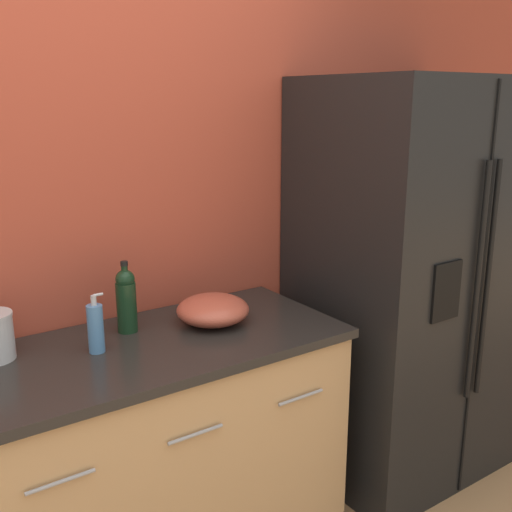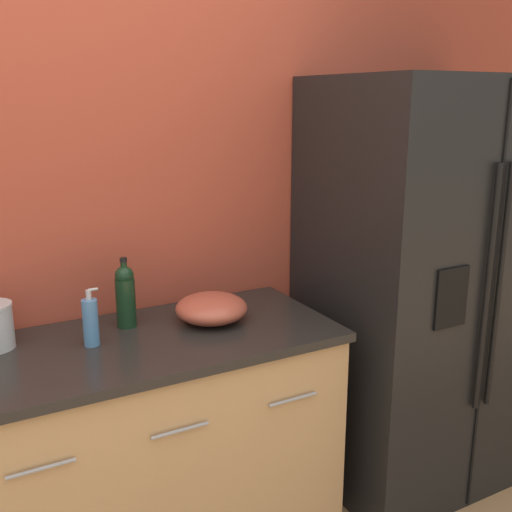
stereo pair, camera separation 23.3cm
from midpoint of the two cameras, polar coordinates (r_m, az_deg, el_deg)
The scene contains 6 objects.
wall_back at distance 2.35m, azimuth -22.75°, elevation 2.54°, with size 10.00×0.05×2.60m.
counter_unit at distance 2.37m, azimuth -17.59°, elevation -19.02°, with size 1.85×0.64×0.91m.
refrigerator at distance 2.86m, azimuth 12.13°, elevation -2.41°, with size 0.96×0.77×1.84m.
wine_bottle at distance 2.29m, azimuth -15.14°, elevation -4.04°, with size 0.08×0.08×0.27m.
soap_dispenser at distance 2.16m, azimuth -18.08°, elevation -6.59°, with size 0.06×0.05×0.21m.
mixing_bowl at distance 2.33m, azimuth -7.00°, elevation -5.15°, with size 0.28×0.28×0.11m.
Camera 1 is at (-0.56, -0.82, 1.75)m, focal length 42.00 mm.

